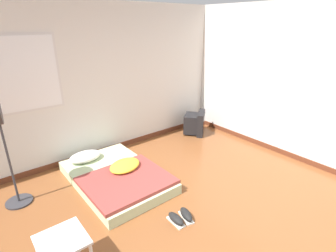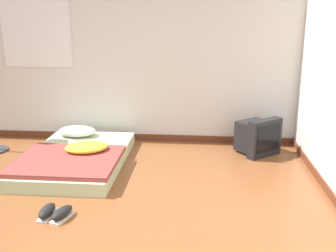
% 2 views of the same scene
% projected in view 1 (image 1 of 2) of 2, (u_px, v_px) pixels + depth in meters
% --- Properties ---
extents(ground_plane, '(20.00, 20.00, 0.00)m').
position_uv_depth(ground_plane, '(219.00, 238.00, 2.95)').
color(ground_plane, brown).
extents(wall_back, '(7.32, 0.08, 2.60)m').
position_uv_depth(wall_back, '(99.00, 83.00, 4.48)').
color(wall_back, silver).
rests_on(wall_back, ground_plane).
extents(wall_right, '(0.08, 7.90, 2.60)m').
position_uv_depth(wall_right, '(336.00, 92.00, 3.93)').
color(wall_right, silver).
rests_on(wall_right, ground_plane).
extents(mattress_bed, '(1.16, 1.74, 0.30)m').
position_uv_depth(mattress_bed, '(116.00, 175.00, 3.95)').
color(mattress_bed, beige).
rests_on(mattress_bed, ground_plane).
extents(crt_tv, '(0.62, 0.61, 0.49)m').
position_uv_depth(crt_tv, '(195.00, 123.00, 5.66)').
color(crt_tv, black).
rests_on(crt_tv, ground_plane).
extents(side_stool, '(0.43, 0.43, 0.43)m').
position_uv_depth(side_stool, '(63.00, 245.00, 2.40)').
color(side_stool, silver).
rests_on(side_stool, ground_plane).
extents(sneaker_pair, '(0.30, 0.29, 0.10)m').
position_uv_depth(sneaker_pair, '(181.00, 217.00, 3.19)').
color(sneaker_pair, silver).
rests_on(sneaker_pair, ground_plane).
extents(standing_fan, '(0.34, 0.39, 1.51)m').
position_uv_depth(standing_fan, '(1.00, 129.00, 3.14)').
color(standing_fan, '#333338').
rests_on(standing_fan, ground_plane).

